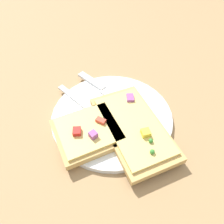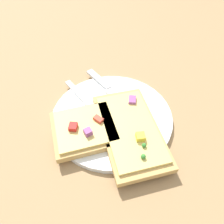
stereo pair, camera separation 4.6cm
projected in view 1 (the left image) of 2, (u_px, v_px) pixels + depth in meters
The scene contains 7 objects.
ground_plane at pixel (112, 119), 0.48m from camera, with size 4.00×4.00×0.00m, color #9E7A51.
plate at pixel (112, 117), 0.47m from camera, with size 0.26×0.26×0.01m.
fork at pixel (95, 114), 0.47m from camera, with size 0.10×0.21×0.01m.
knife at pixel (105, 91), 0.51m from camera, with size 0.10×0.21×0.01m.
pizza_slice_main at pixel (133, 127), 0.43m from camera, with size 0.12×0.21×0.03m.
pizza_slice_corner at pixel (89, 132), 0.43m from camera, with size 0.13×0.11×0.03m.
crumb_scatter at pixel (132, 125), 0.44m from camera, with size 0.06×0.10×0.01m.
Camera 1 is at (-0.13, -0.27, 0.37)m, focal length 35.00 mm.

